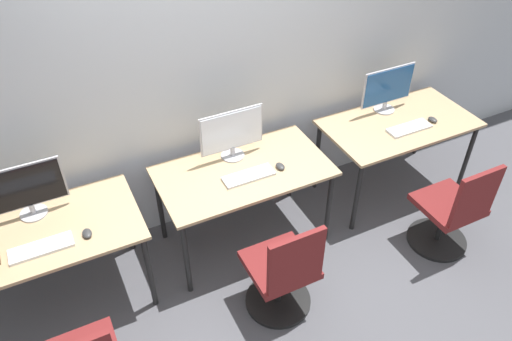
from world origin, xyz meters
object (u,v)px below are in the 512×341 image
object	(u,v)px
office_chair_right	(451,214)
mouse_right	(433,120)
keyboard_center	(249,176)
monitor_center	(232,133)
monitor_left	(25,190)
mouse_left	(87,233)
monitor_right	(388,88)
keyboard_right	(409,128)
office_chair_center	(283,276)
mouse_center	(280,166)
keyboard_left	(41,248)

from	to	relation	value
office_chair_right	mouse_right	bearing A→B (deg)	65.57
keyboard_center	monitor_center	bearing A→B (deg)	90.00
monitor_left	mouse_right	xyz separation A→B (m)	(3.18, -0.32, -0.20)
monitor_left	keyboard_center	bearing A→B (deg)	-11.34
monitor_center	office_chair_right	bearing A→B (deg)	-34.99
mouse_left	monitor_right	world-z (taller)	monitor_right
keyboard_right	monitor_left	bearing A→B (deg)	173.71
keyboard_center	office_chair_center	size ratio (longest dim) A/B	0.44
office_chair_center	office_chair_right	distance (m)	1.47
office_chair_right	mouse_left	bearing A→B (deg)	166.26
keyboard_right	mouse_right	world-z (taller)	mouse_right
office_chair_right	keyboard_center	bearing A→B (deg)	153.55
monitor_center	keyboard_right	distance (m)	1.51
keyboard_center	office_chair_center	bearing A→B (deg)	-94.82
monitor_left	mouse_center	world-z (taller)	monitor_left
office_chair_center	keyboard_right	size ratio (longest dim) A/B	2.27
office_chair_center	office_chair_right	bearing A→B (deg)	-1.93
office_chair_right	keyboard_left	bearing A→B (deg)	167.45
monitor_center	monitor_right	world-z (taller)	same
office_chair_right	monitor_left	bearing A→B (deg)	160.90
mouse_right	keyboard_right	bearing A→B (deg)	-178.55
keyboard_center	office_chair_right	xyz separation A→B (m)	(1.41, -0.70, -0.38)
keyboard_left	monitor_center	xyz separation A→B (m)	(1.46, 0.35, 0.20)
keyboard_right	mouse_right	xyz separation A→B (m)	(0.26, 0.01, 0.01)
mouse_left	monitor_center	bearing A→B (deg)	16.68
keyboard_right	monitor_center	bearing A→B (deg)	167.84
monitor_left	keyboard_center	world-z (taller)	monitor_left
monitor_left	monitor_center	bearing A→B (deg)	-0.29
mouse_left	monitor_center	size ratio (longest dim) A/B	0.18
monitor_center	office_chair_center	distance (m)	1.11
keyboard_left	office_chair_center	size ratio (longest dim) A/B	0.44
mouse_left	monitor_right	distance (m)	2.68
keyboard_left	mouse_left	bearing A→B (deg)	-1.21
keyboard_left	office_chair_right	distance (m)	2.97
monitor_center	mouse_center	world-z (taller)	monitor_center
monitor_left	keyboard_right	bearing A→B (deg)	-6.29
monitor_center	keyboard_center	size ratio (longest dim) A/B	1.31
monitor_left	monitor_right	distance (m)	2.93
mouse_left	mouse_right	world-z (taller)	same
monitor_center	keyboard_center	world-z (taller)	monitor_center
monitor_right	keyboard_right	distance (m)	0.39
mouse_left	mouse_right	distance (m)	2.90
keyboard_center	keyboard_right	size ratio (longest dim) A/B	1.00
monitor_right	keyboard_right	world-z (taller)	monitor_right
keyboard_left	monitor_right	world-z (taller)	monitor_right
monitor_center	office_chair_right	size ratio (longest dim) A/B	0.58
keyboard_right	mouse_right	distance (m)	0.26
monitor_center	mouse_center	xyz separation A→B (m)	(0.26, -0.29, -0.20)
monitor_left	keyboard_center	size ratio (longest dim) A/B	1.31
monitor_center	keyboard_center	xyz separation A→B (m)	(0.00, -0.29, -0.20)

